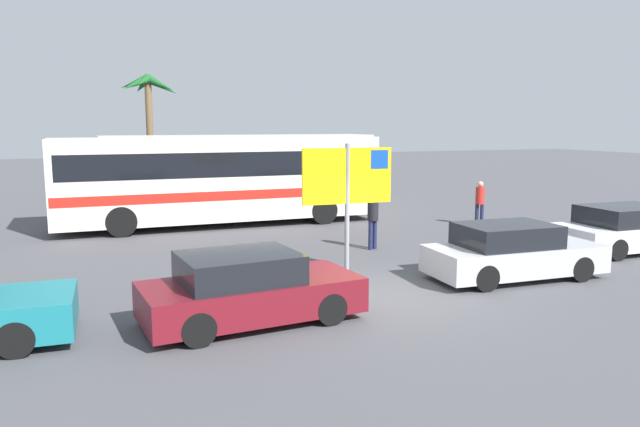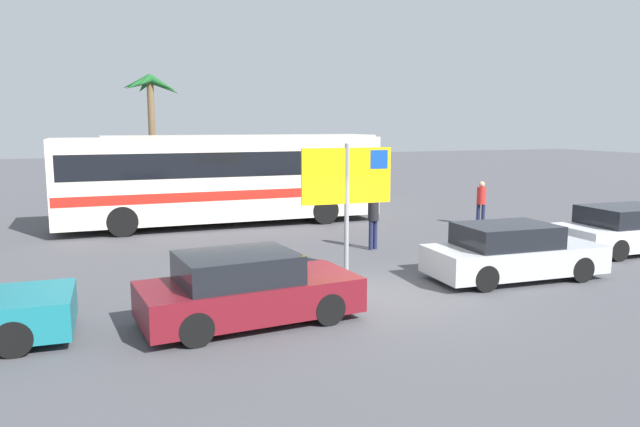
% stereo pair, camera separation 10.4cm
% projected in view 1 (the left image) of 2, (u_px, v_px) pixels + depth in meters
% --- Properties ---
extents(ground, '(120.00, 120.00, 0.00)m').
position_uv_depth(ground, '(383.00, 297.00, 12.75)').
color(ground, '#4C4C51').
extents(bus_front_coach, '(11.44, 2.67, 3.17)m').
position_uv_depth(bus_front_coach, '(220.00, 176.00, 21.70)').
color(bus_front_coach, silver).
rests_on(bus_front_coach, ground).
extents(bus_rear_coach, '(11.44, 2.67, 3.17)m').
position_uv_depth(bus_rear_coach, '(240.00, 168.00, 25.83)').
color(bus_rear_coach, silver).
rests_on(bus_rear_coach, ground).
extents(ferry_sign, '(2.20, 0.15, 3.20)m').
position_uv_depth(ferry_sign, '(349.00, 181.00, 13.98)').
color(ferry_sign, gray).
rests_on(ferry_sign, ground).
extents(car_silver, '(4.24, 1.87, 1.32)m').
position_uv_depth(car_silver, '(512.00, 252.00, 14.21)').
color(car_silver, '#B7BABF').
rests_on(car_silver, ground).
extents(car_white, '(4.61, 2.00, 1.32)m').
position_uv_depth(car_white, '(630.00, 229.00, 17.31)').
color(car_white, silver).
rests_on(car_white, ground).
extents(car_maroon, '(4.12, 2.13, 1.32)m').
position_uv_depth(car_maroon, '(248.00, 289.00, 11.03)').
color(car_maroon, maroon).
rests_on(car_maroon, ground).
extents(pedestrian_near_sign, '(0.32, 0.32, 1.60)m').
position_uv_depth(pedestrian_near_sign, '(480.00, 200.00, 21.71)').
color(pedestrian_near_sign, '#1E2347').
rests_on(pedestrian_near_sign, ground).
extents(pedestrian_crossing_lot, '(0.32, 0.32, 1.77)m').
position_uv_depth(pedestrian_crossing_lot, '(373.00, 214.00, 17.50)').
color(pedestrian_crossing_lot, '#1E2347').
rests_on(pedestrian_crossing_lot, ground).
extents(palm_tree_seaside, '(2.79, 2.94, 5.99)m').
position_uv_depth(palm_tree_seaside, '(149.00, 97.00, 28.55)').
color(palm_tree_seaside, brown).
rests_on(palm_tree_seaside, ground).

